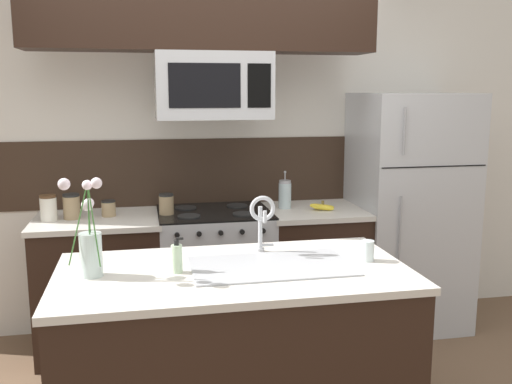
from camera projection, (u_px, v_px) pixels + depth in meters
name	position (u px, v px, depth m)	size (l,w,h in m)	color
rear_partition	(247.00, 149.00, 4.25)	(5.20, 0.10, 2.60)	silver
splash_band	(208.00, 171.00, 4.16)	(3.00, 0.01, 0.48)	#332319
back_counter_left	(100.00, 284.00, 3.82)	(0.82, 0.65, 0.91)	black
back_counter_right	(313.00, 270.00, 4.11)	(0.69, 0.65, 0.91)	black
stove_range	(215.00, 276.00, 3.97)	(0.76, 0.64, 0.93)	#B7BABF
microwave	(213.00, 86.00, 3.72)	(0.74, 0.40, 0.43)	#B7BABF
upper_cabinet_band	(202.00, 3.00, 3.59)	(2.21, 0.34, 0.60)	black
refrigerator	(407.00, 211.00, 4.20)	(0.78, 0.74, 1.72)	#B7BABF
storage_jar_tall	(48.00, 208.00, 3.65)	(0.10, 0.10, 0.17)	silver
storage_jar_medium	(72.00, 206.00, 3.70)	(0.11, 0.11, 0.16)	#997F5B
storage_jar_short	(109.00, 208.00, 3.78)	(0.09, 0.09, 0.11)	#997F5B
storage_jar_squat	(166.00, 205.00, 3.78)	(0.10, 0.10, 0.15)	#997F5B
banana_bunch	(323.00, 207.00, 3.98)	(0.19, 0.12, 0.08)	yellow
french_press	(285.00, 194.00, 4.03)	(0.09, 0.09, 0.27)	silver
island_counter	(234.00, 359.00, 2.75)	(1.64, 0.86, 0.91)	black
kitchen_sink	(271.00, 280.00, 2.72)	(0.76, 0.44, 0.16)	#ADAFB5
sink_faucet	(262.00, 216.00, 2.88)	(0.14, 0.14, 0.31)	#B7BABF
dish_soap_bottle	(177.00, 258.00, 2.61)	(0.06, 0.05, 0.16)	beige
drinking_glass	(367.00, 251.00, 2.79)	(0.07, 0.07, 0.10)	silver
flower_vase	(90.00, 246.00, 2.54)	(0.19, 0.16, 0.46)	silver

